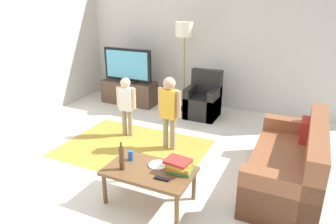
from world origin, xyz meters
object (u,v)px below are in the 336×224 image
couch (293,166)px  child_near_tv (126,102)px  book_stack (179,165)px  tv_remote (162,179)px  tv (128,66)px  soda_can (131,155)px  plate (158,165)px  floor_lamp (185,34)px  coffee_table (149,173)px  bottle (122,158)px  armchair (203,102)px  tv_stand (129,93)px  child_center (169,107)px

couch → child_near_tv: size_ratio=1.78×
book_stack → tv_remote: 0.25m
tv → couch: (3.51, -1.87, -0.56)m
tv_remote → soda_can: (-0.52, 0.22, 0.05)m
couch → book_stack: 1.47m
book_stack → plate: 0.28m
floor_lamp → coffee_table: (0.83, -3.05, -1.17)m
child_near_tv → plate: size_ratio=4.60×
floor_lamp → bottle: floor_lamp is taller
couch → bottle: 2.09m
couch → armchair: (-1.79, 1.85, 0.01)m
bottle → child_near_tv: bearing=120.4°
coffee_table → floor_lamp: bearing=105.2°
tv_stand → couch: (3.51, -1.89, 0.05)m
tv → bottle: (1.77, -3.00, -0.28)m
tv → bottle: size_ratio=3.27×
tv_stand → couch: bearing=-28.3°
couch → child_near_tv: (-2.66, 0.45, 0.32)m
tv_remote → plate: plate is taller
child_near_tv → plate: bearing=-46.7°
child_near_tv → book_stack: child_near_tv is taller
plate → tv_stand: bearing=127.1°
bottle → soda_can: size_ratio=2.81×
tv_stand → floor_lamp: floor_lamp is taller
tv → armchair: tv is taller
tv_remote → book_stack: bearing=64.1°
tv → couch: size_ratio=0.61×
tv_stand → tv: (-0.00, -0.02, 0.60)m
soda_can → coffee_table: bearing=-18.4°
child_near_tv → coffee_table: child_near_tv is taller
child_center → plate: bearing=-71.3°
couch → tv: bearing=151.9°
tv → book_stack: size_ratio=3.56×
child_near_tv → armchair: bearing=58.3°
tv_stand → floor_lamp: size_ratio=0.67×
tv → floor_lamp: bearing=8.0°
child_near_tv → bottle: child_near_tv is taller
tv_stand → soda_can: size_ratio=10.00×
coffee_table → soda_can: size_ratio=8.33×
couch → soda_can: couch is taller
child_near_tv → coffee_table: size_ratio=1.01×
tv_remote → floor_lamp: bearing=105.7°
tv → bottle: bearing=-59.4°
child_near_tv → coffee_table: (1.20, -1.45, -0.24)m
floor_lamp → soda_can: bearing=-79.8°
child_center → tv_remote: size_ratio=6.75×
armchair → tv_remote: armchair is taller
armchair → coffee_table: armchair is taller
soda_can → plate: size_ratio=0.55×
child_near_tv → coffee_table: 1.90m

